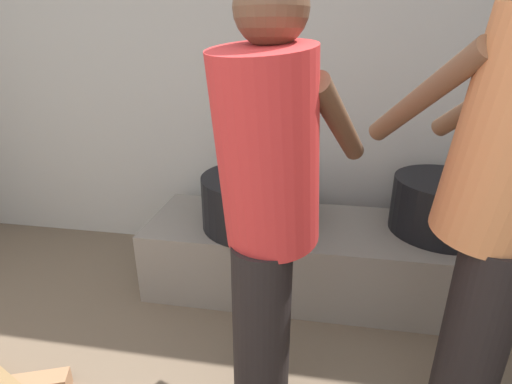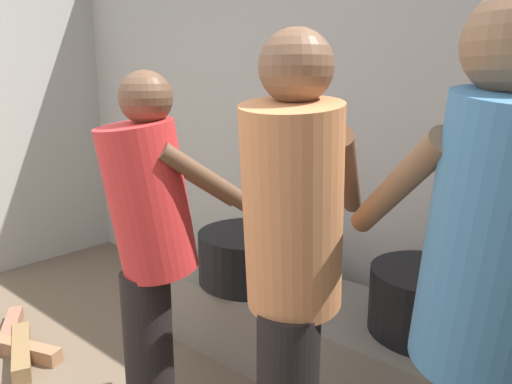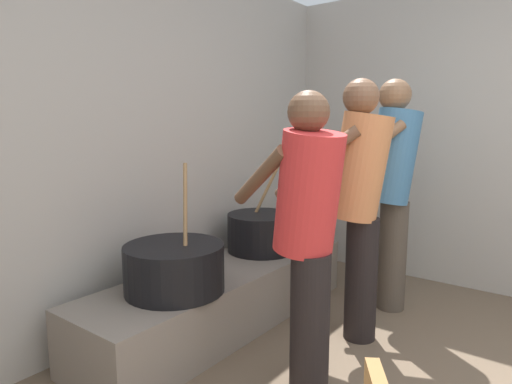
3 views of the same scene
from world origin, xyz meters
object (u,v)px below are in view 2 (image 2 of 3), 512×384
at_px(cooking_pot_main, 250,256).
at_px(cook_in_blue_shirt, 487,310).
at_px(cook_in_orange_shirt, 292,262).
at_px(cooking_pot_secondary, 429,301).
at_px(cook_in_red_shirt, 151,240).

relative_size(cooking_pot_main, cook_in_blue_shirt, 0.44).
distance_m(cook_in_orange_shirt, cook_in_blue_shirt, 0.56).
bearing_deg(cook_in_blue_shirt, cooking_pot_main, 152.12).
xyz_separation_m(cooking_pot_main, cooking_pot_secondary, (0.97, 0.09, 0.00)).
xyz_separation_m(cook_in_orange_shirt, cook_in_red_shirt, (-0.67, -0.03, -0.07)).
distance_m(cook_in_red_shirt, cook_in_blue_shirt, 1.23).
relative_size(cook_in_orange_shirt, cook_in_blue_shirt, 0.98).
bearing_deg(cooking_pot_main, cook_in_red_shirt, -77.51).
bearing_deg(cook_in_orange_shirt, cooking_pot_main, 138.45).
height_order(cooking_pot_main, cook_in_blue_shirt, cook_in_blue_shirt).
bearing_deg(cook_in_orange_shirt, cook_in_blue_shirt, 0.27).
relative_size(cooking_pot_main, cooking_pot_secondary, 0.99).
bearing_deg(cooking_pot_secondary, cooking_pot_main, -174.79).
xyz_separation_m(cooking_pot_main, cook_in_blue_shirt, (1.40, -0.74, 0.42)).
relative_size(cooking_pot_main, cook_in_orange_shirt, 0.45).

